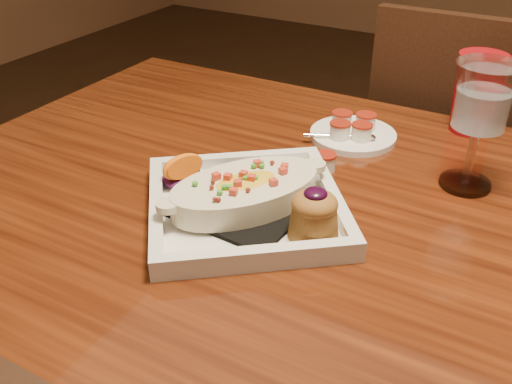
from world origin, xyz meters
The scene contains 7 objects.
table centered at (0.00, 0.00, 0.65)m, with size 1.50×0.90×0.75m.
chair_far centered at (0.00, 0.63, 0.51)m, with size 0.42×0.42×0.93m.
plate centered at (-0.18, -0.05, 0.78)m, with size 0.38×0.38×0.08m.
goblet centered at (0.07, 0.19, 0.89)m, with size 0.09×0.09×0.20m.
saucer centered at (-0.15, 0.26, 0.76)m, with size 0.15×0.15×0.10m.
creamer_loose centered at (-0.14, 0.13, 0.76)m, with size 0.04×0.04×0.03m.
red_tumbler centered at (0.03, 0.40, 0.82)m, with size 0.09×0.09×0.14m, color #A60B14.
Camera 1 is at (0.16, -0.64, 1.20)m, focal length 40.00 mm.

